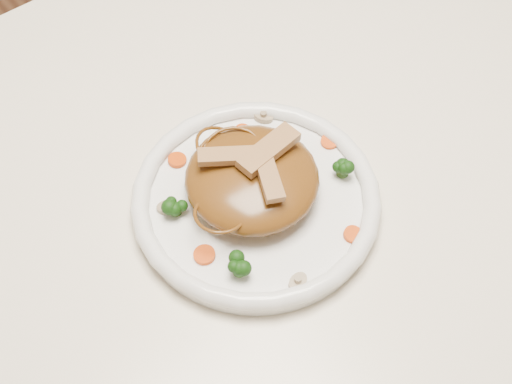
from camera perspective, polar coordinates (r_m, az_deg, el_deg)
ground at (r=1.52m, az=0.47°, el=-14.46°), size 4.00×4.00×0.00m
table at (r=0.94m, az=0.74°, el=-0.25°), size 1.20×0.80×0.75m
plate at (r=0.80m, az=-0.00°, el=-0.91°), size 0.30×0.30×0.02m
noodle_mound at (r=0.78m, az=-0.31°, el=1.06°), size 0.17×0.17×0.05m
chicken_a at (r=0.76m, az=0.97°, el=3.31°), size 0.08×0.03×0.01m
chicken_b at (r=0.76m, az=-2.35°, el=2.82°), size 0.06×0.05×0.01m
chicken_c at (r=0.74m, az=0.98°, el=1.26°), size 0.04×0.06×0.01m
broccoli_0 at (r=0.83m, az=1.49°, el=4.03°), size 0.03×0.03×0.03m
broccoli_1 at (r=0.78m, az=-6.35°, el=-0.99°), size 0.02×0.02×0.03m
broccoli_2 at (r=0.74m, az=-1.32°, el=-5.69°), size 0.03×0.03×0.03m
broccoli_3 at (r=0.81m, az=6.83°, el=2.04°), size 0.03×0.03×0.03m
carrot_0 at (r=0.85m, az=-1.03°, el=4.74°), size 0.02×0.02×0.00m
carrot_1 at (r=0.76m, az=-4.04°, el=-4.90°), size 0.03×0.03×0.00m
carrot_2 at (r=0.84m, az=5.73°, el=3.92°), size 0.02×0.02×0.00m
carrot_3 at (r=0.83m, az=-6.15°, el=2.49°), size 0.02×0.02×0.00m
carrot_4 at (r=0.77m, az=7.54°, el=-3.30°), size 0.02×0.02×0.00m
mushroom_0 at (r=0.74m, az=3.26°, el=-7.00°), size 0.03×0.03×0.01m
mushroom_1 at (r=0.85m, az=2.36°, el=4.34°), size 0.03×0.03×0.01m
mushroom_2 at (r=0.79m, az=-6.92°, el=-1.16°), size 0.03×0.03×0.01m
mushroom_3 at (r=0.86m, az=0.58°, el=5.86°), size 0.03×0.03×0.01m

